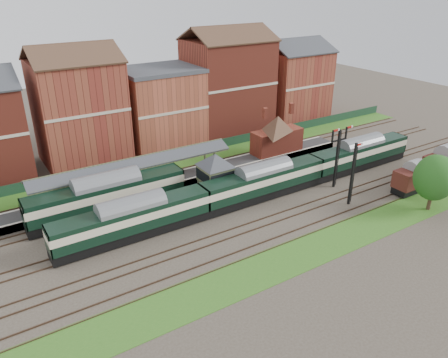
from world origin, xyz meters
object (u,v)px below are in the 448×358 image
signal_box (215,175)px  platform_railcar (108,195)px  semaphore_bracket (337,154)px  goods_van_a (413,178)px  dmu_train (264,181)px

signal_box → platform_railcar: signal_box is taller
semaphore_bracket → goods_van_a: 10.22m
semaphore_bracket → goods_van_a: bearing=-41.3°
signal_box → platform_railcar: (-12.72, 3.25, -0.69)m
dmu_train → signal_box: bearing=147.5°
signal_box → semaphore_bracket: 16.16m
semaphore_bracket → platform_railcar: semaphore_bracket is taller
platform_railcar → goods_van_a: size_ratio=3.32×
signal_box → goods_van_a: (22.45, -12.25, -1.25)m
signal_box → dmu_train: bearing=-32.5°
signal_box → goods_van_a: 25.60m
platform_railcar → goods_van_a: (35.17, -15.50, -0.56)m
semaphore_bracket → goods_van_a: (7.41, -6.50, -2.69)m
semaphore_bracket → dmu_train: bearing=165.9°
semaphore_bracket → dmu_train: 10.49m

